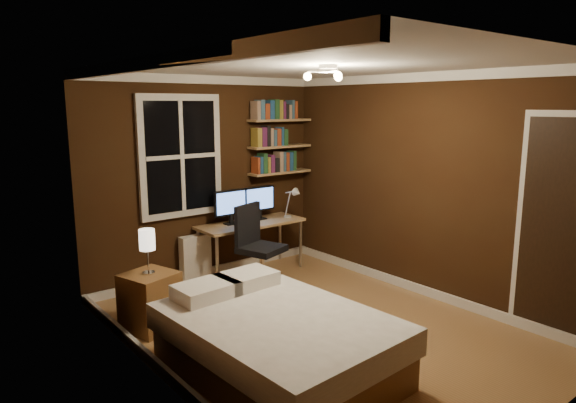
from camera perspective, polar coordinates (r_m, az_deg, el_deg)
floor at (r=5.18m, az=3.28°, el=-13.92°), size 4.20×4.20×0.00m
wall_back at (r=6.48m, az=-9.13°, el=2.55°), size 3.20×0.04×2.50m
wall_left at (r=3.93m, az=-14.18°, el=-3.00°), size 0.04×4.20×2.50m
wall_right at (r=5.97m, az=14.90°, el=1.63°), size 0.04×4.20×2.50m
ceiling at (r=4.72m, az=3.61°, el=14.86°), size 3.20×4.20×0.02m
window at (r=6.25m, az=-11.84°, el=4.93°), size 1.06×0.06×1.46m
door at (r=5.26m, az=28.41°, el=-3.04°), size 0.03×0.82×2.05m
ceiling_fixture at (r=4.64m, az=4.45°, el=13.69°), size 0.44×0.44×0.18m
bookshelf_lower at (r=6.98m, az=-0.90°, el=3.27°), size 0.92×0.22×0.03m
books_row_lower at (r=6.96m, az=-0.90°, el=4.33°), size 0.66×0.16×0.23m
bookshelf_middle at (r=6.94m, az=-0.91°, el=6.13°), size 0.92×0.22×0.03m
books_row_middle at (r=6.93m, az=-0.91°, el=7.20°), size 0.48×0.16×0.23m
bookshelf_upper at (r=6.92m, az=-0.92°, el=9.02°), size 0.92×0.22×0.03m
books_row_upper at (r=6.92m, az=-0.92°, el=10.10°), size 0.66×0.16×0.23m
bed at (r=4.30m, az=-1.30°, el=-15.30°), size 1.45×1.94×0.64m
nightstand at (r=5.24m, az=-15.06°, el=-10.64°), size 0.56×0.56×0.56m
bedside_lamp at (r=5.08m, az=-15.34°, el=-5.39°), size 0.15×0.15×0.44m
radiator at (r=6.48m, az=-10.25°, el=-6.21°), size 0.38×0.13×0.57m
desk at (r=6.61m, az=-4.13°, el=-2.84°), size 1.41×0.53×0.67m
monitor_left at (r=6.47m, az=-6.39°, el=-0.63°), size 0.47×0.12×0.44m
monitor_right at (r=6.72m, az=-3.19°, el=-0.16°), size 0.47×0.12×0.44m
desk_lamp at (r=6.76m, az=0.40°, el=-0.06°), size 0.14×0.32×0.44m
office_chair at (r=6.06m, az=-3.32°, el=-6.26°), size 0.57×0.57×1.01m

